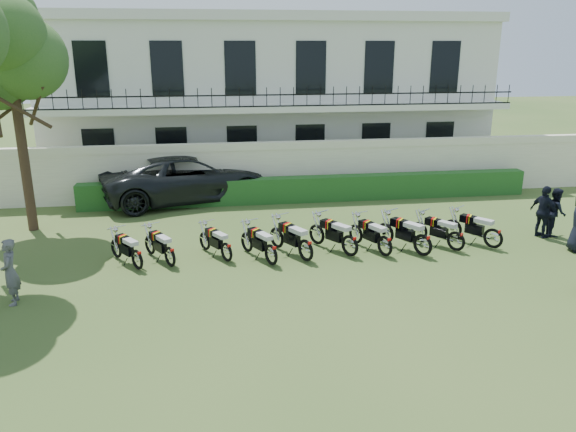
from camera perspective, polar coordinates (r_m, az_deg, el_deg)
The scene contains 19 objects.
ground at distance 15.77m, azimuth 3.45°, elevation -5.54°, with size 100.00×100.00×0.00m, color #324E1F.
perimeter_wall at distance 22.98m, azimuth -0.55°, elevation 4.78°, with size 30.00×0.35×2.30m.
hedge at distance 22.52m, azimuth 2.25°, elevation 2.76°, with size 18.00×0.60×1.00m, color #1F4B1B.
building at distance 28.46m, azimuth -2.24°, elevation 12.31°, with size 20.40×9.60×7.40m.
tree_west_near at distance 20.13m, azimuth -26.40°, elevation 14.89°, with size 3.40×3.20×7.90m.
motorcycle_0 at distance 16.15m, azimuth -15.10°, elevation -3.83°, with size 1.11×1.55×0.99m.
motorcycle_1 at distance 16.14m, azimuth -11.93°, elevation -3.59°, with size 1.02×1.63×1.01m.
motorcycle_2 at distance 16.27m, azimuth -6.28°, elevation -3.20°, with size 0.97×1.58×0.97m.
motorcycle_3 at distance 15.91m, azimuth -1.73°, elevation -3.44°, with size 0.99×1.76×1.05m.
motorcycle_4 at distance 16.17m, azimuth 1.82°, elevation -2.97°, with size 1.10×1.85×1.13m.
motorcycle_5 at distance 16.64m, azimuth 6.32°, elevation -2.49°, with size 1.20×1.76×1.11m.
motorcycle_6 at distance 16.81m, azimuth 9.84°, elevation -2.53°, with size 0.95×1.82×1.07m.
motorcycle_7 at distance 17.04m, azimuth 13.57°, elevation -2.36°, with size 1.20×1.83×1.15m.
motorcycle_8 at distance 17.73m, azimuth 16.74°, elevation -2.00°, with size 1.19×1.62×1.05m.
motorcycle_9 at distance 18.31m, azimuth 20.17°, elevation -1.68°, with size 1.29×1.64×1.08m.
suv at distance 22.87m, azimuth -10.13°, elevation 3.86°, with size 3.11×6.75×1.88m, color black.
inspector at distance 15.07m, azimuth -26.40°, elevation -5.12°, with size 0.60×0.39×1.65m, color #5B5B60.
officer_4 at distance 20.34m, azimuth 25.51°, elevation 0.38°, with size 0.78×0.60×1.60m, color black.
officer_5 at distance 19.94m, azimuth 24.56°, elevation 0.37°, with size 1.01×0.42×1.72m, color black.
Camera 1 is at (-3.05, -14.24, 6.05)m, focal length 35.00 mm.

